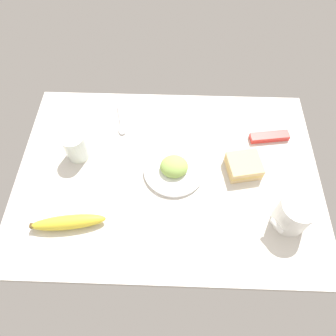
# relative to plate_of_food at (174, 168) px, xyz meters

# --- Properties ---
(tabletop) EXTENTS (0.90, 0.64, 0.02)m
(tabletop) POSITION_rel_plate_of_food_xyz_m (0.02, 0.01, -0.02)
(tabletop) COLOR beige
(tabletop) RESTS_ON ground
(plate_of_food) EXTENTS (0.18, 0.18, 0.05)m
(plate_of_food) POSITION_rel_plate_of_food_xyz_m (0.00, 0.00, 0.00)
(plate_of_food) COLOR white
(plate_of_food) RESTS_ON tabletop
(coffee_mug_black) EXTENTS (0.11, 0.10, 0.10)m
(coffee_mug_black) POSITION_rel_plate_of_food_xyz_m (-0.31, 0.15, 0.04)
(coffee_mug_black) COLOR white
(coffee_mug_black) RESTS_ON tabletop
(sandwich_main) EXTENTS (0.11, 0.10, 0.04)m
(sandwich_main) POSITION_rel_plate_of_food_xyz_m (-0.21, -0.01, 0.01)
(sandwich_main) COLOR #DBB77A
(sandwich_main) RESTS_ON tabletop
(glass_of_milk) EXTENTS (0.07, 0.07, 0.09)m
(glass_of_milk) POSITION_rel_plate_of_food_xyz_m (0.29, -0.05, 0.03)
(glass_of_milk) COLOR silver
(glass_of_milk) RESTS_ON tabletop
(banana) EXTENTS (0.20, 0.07, 0.04)m
(banana) POSITION_rel_plate_of_food_xyz_m (0.28, 0.18, 0.00)
(banana) COLOR yellow
(banana) RESTS_ON tabletop
(spoon) EXTENTS (0.04, 0.12, 0.01)m
(spoon) POSITION_rel_plate_of_food_xyz_m (0.18, -0.17, -0.01)
(spoon) COLOR silver
(spoon) RESTS_ON tabletop
(snack_bar) EXTENTS (0.13, 0.05, 0.02)m
(snack_bar) POSITION_rel_plate_of_food_xyz_m (-0.30, -0.13, -0.00)
(snack_bar) COLOR red
(snack_bar) RESTS_ON tabletop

